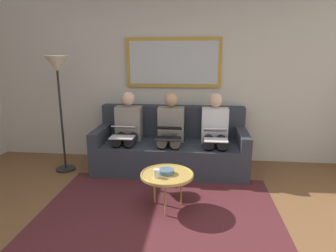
{
  "coord_description": "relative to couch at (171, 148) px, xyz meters",
  "views": [
    {
      "loc": [
        -0.4,
        2.12,
        1.7
      ],
      "look_at": [
        0.0,
        -1.7,
        0.75
      ],
      "focal_mm": 31.84,
      "sensor_mm": 36.0,
      "label": 1
    }
  ],
  "objects": [
    {
      "name": "coffee_table",
      "position": [
        -0.07,
        1.22,
        0.08
      ],
      "size": [
        0.59,
        0.59,
        0.42
      ],
      "color": "tan",
      "rests_on": "ground_plane"
    },
    {
      "name": "framed_mirror",
      "position": [
        0.0,
        -0.39,
        1.24
      ],
      "size": [
        1.45,
        0.05,
        0.74
      ],
      "color": "#B7892D"
    },
    {
      "name": "bowl",
      "position": [
        -0.06,
        1.21,
        0.12
      ],
      "size": [
        0.17,
        0.17,
        0.05
      ],
      "primitive_type": "cylinder",
      "color": "slate",
      "rests_on": "coffee_table"
    },
    {
      "name": "wall_rear",
      "position": [
        0.0,
        -0.48,
        0.99
      ],
      "size": [
        6.0,
        0.12,
        2.6
      ],
      "primitive_type": "cube",
      "color": "beige",
      "rests_on": "ground_plane"
    },
    {
      "name": "laptop_white",
      "position": [
        -0.64,
        0.31,
        0.31
      ],
      "size": [
        0.32,
        0.35,
        0.15
      ],
      "color": "white"
    },
    {
      "name": "laptop_silver",
      "position": [
        0.64,
        0.31,
        0.31
      ],
      "size": [
        0.33,
        0.35,
        0.16
      ],
      "color": "silver"
    },
    {
      "name": "laptop_black",
      "position": [
        0.0,
        0.3,
        0.32
      ],
      "size": [
        0.34,
        0.37,
        0.16
      ],
      "color": "black"
    },
    {
      "name": "standing_lamp",
      "position": [
        1.55,
        0.27,
        1.06
      ],
      "size": [
        0.32,
        0.32,
        1.66
      ],
      "color": "black",
      "rests_on": "ground_plane"
    },
    {
      "name": "area_rug",
      "position": [
        0.0,
        1.27,
        -0.31
      ],
      "size": [
        2.6,
        1.8,
        0.01
      ],
      "primitive_type": "cube",
      "color": "#4C1E23",
      "rests_on": "ground_plane"
    },
    {
      "name": "cup",
      "position": [
        0.03,
        1.32,
        0.14
      ],
      "size": [
        0.07,
        0.07,
        0.09
      ],
      "primitive_type": "cylinder",
      "color": "silver",
      "rests_on": "coffee_table"
    },
    {
      "name": "couch",
      "position": [
        0.0,
        0.0,
        0.0
      ],
      "size": [
        2.2,
        0.9,
        0.9
      ],
      "color": "#2D333D",
      "rests_on": "ground_plane"
    },
    {
      "name": "person_left",
      "position": [
        -0.64,
        0.07,
        0.3
      ],
      "size": [
        0.38,
        0.58,
        1.14
      ],
      "color": "silver",
      "rests_on": "couch"
    },
    {
      "name": "person_middle",
      "position": [
        0.0,
        0.07,
        0.3
      ],
      "size": [
        0.38,
        0.58,
        1.14
      ],
      "color": "gray",
      "rests_on": "couch"
    },
    {
      "name": "person_right",
      "position": [
        0.64,
        0.07,
        0.3
      ],
      "size": [
        0.38,
        0.58,
        1.14
      ],
      "color": "gray",
      "rests_on": "couch"
    }
  ]
}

